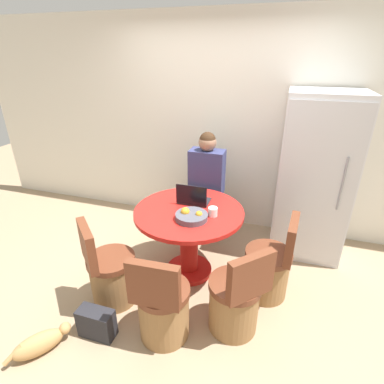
{
  "coord_description": "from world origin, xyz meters",
  "views": [
    {
      "loc": [
        0.77,
        -2.13,
        2.15
      ],
      "look_at": [
        -0.04,
        0.41,
        0.9
      ],
      "focal_mm": 28.0,
      "sensor_mm": 36.0,
      "label": 1
    }
  ],
  "objects_px": {
    "chair_right_side": "(269,269)",
    "chair_near_camera": "(163,308)",
    "person_seated": "(208,182)",
    "laptop": "(193,199)",
    "refrigerator": "(314,178)",
    "fruit_bowl": "(191,216)",
    "cat": "(40,343)",
    "chair_near_right_corner": "(235,302)",
    "dining_table": "(189,229)",
    "handbag": "(97,323)",
    "chair_near_left_corner": "(111,275)"
  },
  "relations": [
    {
      "from": "chair_right_side",
      "to": "chair_near_camera",
      "type": "relative_size",
      "value": 1.0
    },
    {
      "from": "person_seated",
      "to": "laptop",
      "type": "relative_size",
      "value": 4.28
    },
    {
      "from": "refrigerator",
      "to": "chair_near_camera",
      "type": "bearing_deg",
      "value": -123.74
    },
    {
      "from": "fruit_bowl",
      "to": "cat",
      "type": "xyz_separation_m",
      "value": [
        -0.88,
        -1.11,
        -0.69
      ]
    },
    {
      "from": "chair_near_camera",
      "to": "chair_near_right_corner",
      "type": "relative_size",
      "value": 1.0
    },
    {
      "from": "dining_table",
      "to": "handbag",
      "type": "xyz_separation_m",
      "value": [
        -0.48,
        -0.99,
        -0.4
      ]
    },
    {
      "from": "dining_table",
      "to": "chair_near_left_corner",
      "type": "bearing_deg",
      "value": -133.1
    },
    {
      "from": "chair_right_side",
      "to": "laptop",
      "type": "xyz_separation_m",
      "value": [
        -0.82,
        0.23,
        0.51
      ]
    },
    {
      "from": "refrigerator",
      "to": "chair_near_camera",
      "type": "distance_m",
      "value": 2.09
    },
    {
      "from": "chair_near_left_corner",
      "to": "cat",
      "type": "bearing_deg",
      "value": 112.58
    },
    {
      "from": "refrigerator",
      "to": "chair_right_side",
      "type": "distance_m",
      "value": 1.15
    },
    {
      "from": "chair_near_camera",
      "to": "fruit_bowl",
      "type": "bearing_deg",
      "value": -95.67
    },
    {
      "from": "chair_near_left_corner",
      "to": "chair_near_right_corner",
      "type": "relative_size",
      "value": 1.0
    },
    {
      "from": "chair_near_camera",
      "to": "handbag",
      "type": "height_order",
      "value": "chair_near_camera"
    },
    {
      "from": "person_seated",
      "to": "laptop",
      "type": "height_order",
      "value": "person_seated"
    },
    {
      "from": "chair_near_camera",
      "to": "handbag",
      "type": "bearing_deg",
      "value": 14.58
    },
    {
      "from": "cat",
      "to": "handbag",
      "type": "xyz_separation_m",
      "value": [
        0.33,
        0.27,
        0.04
      ]
    },
    {
      "from": "refrigerator",
      "to": "laptop",
      "type": "relative_size",
      "value": 5.75
    },
    {
      "from": "refrigerator",
      "to": "fruit_bowl",
      "type": "bearing_deg",
      "value": -137.33
    },
    {
      "from": "laptop",
      "to": "cat",
      "type": "relative_size",
      "value": 0.73
    },
    {
      "from": "chair_near_right_corner",
      "to": "chair_near_camera",
      "type": "bearing_deg",
      "value": -21.2
    },
    {
      "from": "chair_near_right_corner",
      "to": "fruit_bowl",
      "type": "xyz_separation_m",
      "value": [
        -0.51,
        0.42,
        0.49
      ]
    },
    {
      "from": "refrigerator",
      "to": "laptop",
      "type": "height_order",
      "value": "refrigerator"
    },
    {
      "from": "chair_near_right_corner",
      "to": "handbag",
      "type": "height_order",
      "value": "chair_near_right_corner"
    },
    {
      "from": "fruit_bowl",
      "to": "laptop",
      "type": "bearing_deg",
      "value": 104.33
    },
    {
      "from": "chair_near_left_corner",
      "to": "person_seated",
      "type": "distance_m",
      "value": 1.53
    },
    {
      "from": "chair_near_right_corner",
      "to": "cat",
      "type": "relative_size",
      "value": 1.98
    },
    {
      "from": "refrigerator",
      "to": "dining_table",
      "type": "xyz_separation_m",
      "value": [
        -1.16,
        -0.84,
        -0.38
      ]
    },
    {
      "from": "dining_table",
      "to": "cat",
      "type": "xyz_separation_m",
      "value": [
        -0.81,
        -1.26,
        -0.44
      ]
    },
    {
      "from": "chair_right_side",
      "to": "chair_near_right_corner",
      "type": "distance_m",
      "value": 0.55
    },
    {
      "from": "dining_table",
      "to": "cat",
      "type": "relative_size",
      "value": 2.5
    },
    {
      "from": "laptop",
      "to": "fruit_bowl",
      "type": "xyz_separation_m",
      "value": [
        0.08,
        -0.32,
        -0.02
      ]
    },
    {
      "from": "chair_near_left_corner",
      "to": "cat",
      "type": "xyz_separation_m",
      "value": [
        -0.25,
        -0.66,
        -0.2
      ]
    },
    {
      "from": "chair_near_camera",
      "to": "cat",
      "type": "distance_m",
      "value": 0.99
    },
    {
      "from": "chair_right_side",
      "to": "fruit_bowl",
      "type": "height_order",
      "value": "fruit_bowl"
    },
    {
      "from": "laptop",
      "to": "cat",
      "type": "height_order",
      "value": "laptop"
    },
    {
      "from": "refrigerator",
      "to": "handbag",
      "type": "relative_size",
      "value": 6.05
    },
    {
      "from": "refrigerator",
      "to": "chair_near_right_corner",
      "type": "relative_size",
      "value": 2.13
    },
    {
      "from": "chair_right_side",
      "to": "person_seated",
      "type": "distance_m",
      "value": 1.26
    },
    {
      "from": "chair_near_left_corner",
      "to": "cat",
      "type": "distance_m",
      "value": 0.74
    },
    {
      "from": "refrigerator",
      "to": "cat",
      "type": "xyz_separation_m",
      "value": [
        -1.97,
        -2.11,
        -0.82
      ]
    },
    {
      "from": "dining_table",
      "to": "laptop",
      "type": "distance_m",
      "value": 0.31
    },
    {
      "from": "chair_near_right_corner",
      "to": "dining_table",
      "type": "bearing_deg",
      "value": -90.0
    },
    {
      "from": "handbag",
      "to": "laptop",
      "type": "bearing_deg",
      "value": 67.74
    },
    {
      "from": "cat",
      "to": "handbag",
      "type": "distance_m",
      "value": 0.43
    },
    {
      "from": "refrigerator",
      "to": "chair_near_left_corner",
      "type": "distance_m",
      "value": 2.33
    },
    {
      "from": "chair_right_side",
      "to": "cat",
      "type": "relative_size",
      "value": 1.98
    },
    {
      "from": "person_seated",
      "to": "fruit_bowl",
      "type": "bearing_deg",
      "value": 95.65
    },
    {
      "from": "laptop",
      "to": "fruit_bowl",
      "type": "relative_size",
      "value": 1.05
    },
    {
      "from": "chair_near_camera",
      "to": "chair_near_left_corner",
      "type": "bearing_deg",
      "value": -23.26
    }
  ]
}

